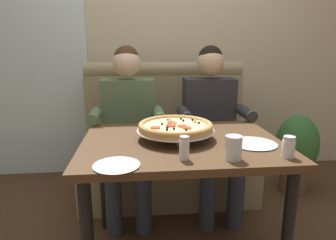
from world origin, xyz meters
The scene contains 14 objects.
back_wall_with_window centered at (0.00, 1.45, 1.40)m, with size 6.00×0.12×2.80m, color beige.
window_panel centered at (-1.27, 1.38, 1.40)m, with size 1.10×0.02×2.80m, color white.
booth_bench centered at (0.00, 0.88, 0.40)m, with size 1.44×0.78×1.13m.
dining_table centered at (0.00, 0.00, 0.65)m, with size 1.12×0.83×0.75m.
diner_left centered at (-0.32, 0.62, 0.71)m, with size 0.54×0.64×1.27m.
diner_right centered at (0.32, 0.62, 0.71)m, with size 0.54×0.64×1.27m.
pizza centered at (-0.03, 0.04, 0.82)m, with size 0.44×0.44×0.11m.
shaker_parmesan centered at (-0.03, -0.29, 0.79)m, with size 0.05×0.05×0.11m.
shaker_pepper_flakes centered at (0.47, -0.31, 0.79)m, with size 0.06×0.06×0.10m.
plate_near_left centered at (0.38, -0.10, 0.76)m, with size 0.25×0.25×0.02m.
plate_near_right centered at (-0.34, -0.34, 0.76)m, with size 0.21×0.21×0.02m.
drinking_glass centered at (0.20, -0.31, 0.80)m, with size 0.08×0.08×0.12m.
patio_chair centered at (-1.33, 2.13, 0.52)m, with size 0.41×0.41×0.86m.
potted_plant centered at (1.12, 0.73, 0.39)m, with size 0.36×0.36×0.70m.
Camera 1 is at (-0.24, -1.58, 1.26)m, focal length 31.70 mm.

